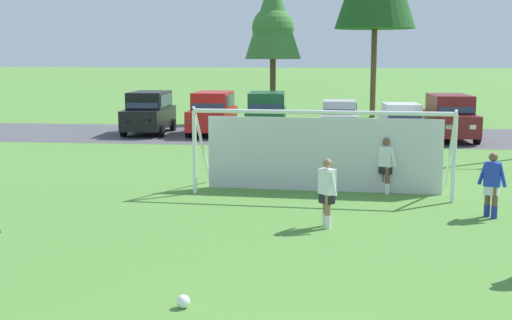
{
  "coord_description": "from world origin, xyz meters",
  "views": [
    {
      "loc": [
        0.39,
        -6.62,
        4.03
      ],
      "look_at": [
        -1.45,
        9.0,
        1.59
      ],
      "focal_mm": 47.71,
      "sensor_mm": 36.0,
      "label": 1
    }
  ],
  "objects_px": {
    "parked_car_slot_far_left": "(149,112)",
    "parked_car_slot_center": "(339,117)",
    "player_defender_far": "(327,193)",
    "parked_car_slot_center_left": "(267,113)",
    "player_trailing_back": "(386,166)",
    "parked_car_slot_right": "(450,117)",
    "soccer_goal": "(322,149)",
    "soccer_ball": "(183,301)",
    "player_midfield_center": "(492,185)",
    "parked_car_slot_left": "(213,113)",
    "parked_car_slot_center_right": "(401,121)"
  },
  "relations": [
    {
      "from": "parked_car_slot_center_right",
      "to": "parked_car_slot_right",
      "type": "relative_size",
      "value": 0.92
    },
    {
      "from": "soccer_ball",
      "to": "player_defender_far",
      "type": "height_order",
      "value": "player_defender_far"
    },
    {
      "from": "soccer_goal",
      "to": "parked_car_slot_center_left",
      "type": "bearing_deg",
      "value": 102.23
    },
    {
      "from": "player_midfield_center",
      "to": "player_trailing_back",
      "type": "xyz_separation_m",
      "value": [
        -2.41,
        2.76,
        0.0
      ]
    },
    {
      "from": "parked_car_slot_left",
      "to": "parked_car_slot_far_left",
      "type": "bearing_deg",
      "value": -179.29
    },
    {
      "from": "soccer_ball",
      "to": "parked_car_slot_left",
      "type": "xyz_separation_m",
      "value": [
        -3.88,
        23.94,
        1.0
      ]
    },
    {
      "from": "soccer_goal",
      "to": "player_trailing_back",
      "type": "relative_size",
      "value": 4.58
    },
    {
      "from": "soccer_ball",
      "to": "parked_car_slot_center_right",
      "type": "height_order",
      "value": "parked_car_slot_center_right"
    },
    {
      "from": "player_defender_far",
      "to": "parked_car_slot_center_left",
      "type": "height_order",
      "value": "parked_car_slot_center_left"
    },
    {
      "from": "parked_car_slot_left",
      "to": "parked_car_slot_center_right",
      "type": "bearing_deg",
      "value": -6.07
    },
    {
      "from": "soccer_goal",
      "to": "parked_car_slot_left",
      "type": "bearing_deg",
      "value": 112.31
    },
    {
      "from": "player_trailing_back",
      "to": "parked_car_slot_left",
      "type": "distance_m",
      "value": 16.21
    },
    {
      "from": "soccer_goal",
      "to": "player_midfield_center",
      "type": "xyz_separation_m",
      "value": [
        4.26,
        -2.69,
        -0.47
      ]
    },
    {
      "from": "player_midfield_center",
      "to": "parked_car_slot_left",
      "type": "bearing_deg",
      "value": 120.8
    },
    {
      "from": "soccer_goal",
      "to": "parked_car_slot_far_left",
      "type": "bearing_deg",
      "value": 122.81
    },
    {
      "from": "player_defender_far",
      "to": "parked_car_slot_center_left",
      "type": "relative_size",
      "value": 0.35
    },
    {
      "from": "soccer_ball",
      "to": "parked_car_slot_far_left",
      "type": "relative_size",
      "value": 0.05
    },
    {
      "from": "soccer_goal",
      "to": "player_defender_far",
      "type": "height_order",
      "value": "soccer_goal"
    },
    {
      "from": "parked_car_slot_far_left",
      "to": "player_trailing_back",
      "type": "bearing_deg",
      "value": -52.11
    },
    {
      "from": "player_midfield_center",
      "to": "parked_car_slot_right",
      "type": "xyz_separation_m",
      "value": [
        1.5,
        15.99,
        0.29
      ]
    },
    {
      "from": "parked_car_slot_center_left",
      "to": "player_defender_far",
      "type": "bearing_deg",
      "value": -79.83
    },
    {
      "from": "player_trailing_back",
      "to": "parked_car_slot_far_left",
      "type": "height_order",
      "value": "parked_car_slot_far_left"
    },
    {
      "from": "player_midfield_center",
      "to": "parked_car_slot_far_left",
      "type": "xyz_separation_m",
      "value": [
        -13.47,
        16.97,
        0.29
      ]
    },
    {
      "from": "parked_car_slot_left",
      "to": "parked_car_slot_center",
      "type": "height_order",
      "value": "parked_car_slot_left"
    },
    {
      "from": "soccer_goal",
      "to": "parked_car_slot_left",
      "type": "xyz_separation_m",
      "value": [
        -5.88,
        14.32,
        -0.18
      ]
    },
    {
      "from": "player_defender_far",
      "to": "parked_car_slot_center",
      "type": "height_order",
      "value": "parked_car_slot_center"
    },
    {
      "from": "soccer_ball",
      "to": "parked_car_slot_center_right",
      "type": "distance_m",
      "value": 23.61
    },
    {
      "from": "player_defender_far",
      "to": "parked_car_slot_right",
      "type": "relative_size",
      "value": 0.35
    },
    {
      "from": "parked_car_slot_center_left",
      "to": "parked_car_slot_right",
      "type": "bearing_deg",
      "value": -6.8
    },
    {
      "from": "soccer_ball",
      "to": "soccer_goal",
      "type": "relative_size",
      "value": 0.03
    },
    {
      "from": "player_midfield_center",
      "to": "parked_car_slot_far_left",
      "type": "height_order",
      "value": "parked_car_slot_far_left"
    },
    {
      "from": "parked_car_slot_far_left",
      "to": "parked_car_slot_right",
      "type": "xyz_separation_m",
      "value": [
        14.97,
        -0.98,
        0.0
      ]
    },
    {
      "from": "player_defender_far",
      "to": "parked_car_slot_left",
      "type": "height_order",
      "value": "parked_car_slot_left"
    },
    {
      "from": "player_defender_far",
      "to": "parked_car_slot_center_right",
      "type": "xyz_separation_m",
      "value": [
        3.31,
        17.46,
        0.05
      ]
    },
    {
      "from": "player_trailing_back",
      "to": "parked_car_slot_right",
      "type": "distance_m",
      "value": 13.8
    },
    {
      "from": "parked_car_slot_far_left",
      "to": "parked_car_slot_center",
      "type": "relative_size",
      "value": 1.11
    },
    {
      "from": "soccer_goal",
      "to": "parked_car_slot_far_left",
      "type": "distance_m",
      "value": 16.99
    },
    {
      "from": "parked_car_slot_left",
      "to": "parked_car_slot_center_left",
      "type": "bearing_deg",
      "value": 0.8
    },
    {
      "from": "parked_car_slot_far_left",
      "to": "parked_car_slot_center",
      "type": "xyz_separation_m",
      "value": [
        9.76,
        0.94,
        -0.24
      ]
    },
    {
      "from": "soccer_ball",
      "to": "soccer_goal",
      "type": "distance_m",
      "value": 9.9
    },
    {
      "from": "soccer_goal",
      "to": "player_defender_far",
      "type": "relative_size",
      "value": 4.58
    },
    {
      "from": "parked_car_slot_center_right",
      "to": "soccer_ball",
      "type": "bearing_deg",
      "value": -103.52
    },
    {
      "from": "parked_car_slot_center_left",
      "to": "parked_car_slot_left",
      "type": "bearing_deg",
      "value": -179.2
    },
    {
      "from": "parked_car_slot_right",
      "to": "soccer_goal",
      "type": "bearing_deg",
      "value": -113.45
    },
    {
      "from": "player_defender_far",
      "to": "parked_car_slot_left",
      "type": "bearing_deg",
      "value": 108.23
    },
    {
      "from": "player_defender_far",
      "to": "parked_car_slot_far_left",
      "type": "height_order",
      "value": "parked_car_slot_far_left"
    },
    {
      "from": "parked_car_slot_right",
      "to": "soccer_ball",
      "type": "bearing_deg",
      "value": -108.72
    },
    {
      "from": "player_midfield_center",
      "to": "parked_car_slot_center_right",
      "type": "distance_m",
      "value": 16.03
    },
    {
      "from": "soccer_goal",
      "to": "player_midfield_center",
      "type": "height_order",
      "value": "soccer_goal"
    },
    {
      "from": "soccer_goal",
      "to": "player_trailing_back",
      "type": "xyz_separation_m",
      "value": [
        1.85,
        0.07,
        -0.47
      ]
    }
  ]
}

